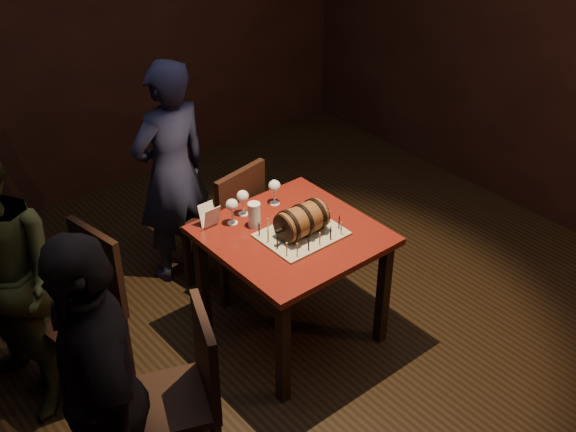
# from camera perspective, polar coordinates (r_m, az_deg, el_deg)

# --- Properties ---
(room_shell) EXTENTS (5.04, 5.04, 2.80)m
(room_shell) POSITION_cam_1_polar(r_m,az_deg,el_deg) (3.56, 0.09, 5.59)
(room_shell) COLOR black
(room_shell) RESTS_ON ground
(pub_table) EXTENTS (0.90, 0.90, 0.75)m
(pub_table) POSITION_cam_1_polar(r_m,az_deg,el_deg) (4.12, 0.33, -2.58)
(pub_table) COLOR #4D100C
(pub_table) RESTS_ON ground
(cake_board) EXTENTS (0.45, 0.35, 0.01)m
(cake_board) POSITION_cam_1_polar(r_m,az_deg,el_deg) (4.03, 1.08, -1.46)
(cake_board) COLOR #A29882
(cake_board) RESTS_ON pub_table
(barrel_cake) EXTENTS (0.33, 0.19, 0.19)m
(barrel_cake) POSITION_cam_1_polar(r_m,az_deg,el_deg) (3.98, 1.09, -0.36)
(barrel_cake) COLOR brown
(barrel_cake) RESTS_ON cake_board
(birthday_candles) EXTENTS (0.40, 0.30, 0.09)m
(birthday_candles) POSITION_cam_1_polar(r_m,az_deg,el_deg) (4.01, 1.09, -0.90)
(birthday_candles) COLOR #DFD785
(birthday_candles) RESTS_ON cake_board
(wine_glass_left) EXTENTS (0.07, 0.07, 0.16)m
(wine_glass_left) POSITION_cam_1_polar(r_m,az_deg,el_deg) (4.09, -4.45, 0.79)
(wine_glass_left) COLOR silver
(wine_glass_left) RESTS_ON pub_table
(wine_glass_mid) EXTENTS (0.07, 0.07, 0.16)m
(wine_glass_mid) POSITION_cam_1_polar(r_m,az_deg,el_deg) (4.16, -3.60, 1.48)
(wine_glass_mid) COLOR silver
(wine_glass_mid) RESTS_ON pub_table
(wine_glass_right) EXTENTS (0.07, 0.07, 0.16)m
(wine_glass_right) POSITION_cam_1_polar(r_m,az_deg,el_deg) (4.26, -1.08, 2.31)
(wine_glass_right) COLOR silver
(wine_glass_right) RESTS_ON pub_table
(pint_of_ale) EXTENTS (0.07, 0.07, 0.15)m
(pint_of_ale) POSITION_cam_1_polar(r_m,az_deg,el_deg) (4.08, -2.69, 0.05)
(pint_of_ale) COLOR silver
(pint_of_ale) RESTS_ON pub_table
(menu_card) EXTENTS (0.10, 0.05, 0.13)m
(menu_card) POSITION_cam_1_polar(r_m,az_deg,el_deg) (4.11, -6.22, -0.00)
(menu_card) COLOR white
(menu_card) RESTS_ON pub_table
(chair_back) EXTENTS (0.46, 0.46, 0.93)m
(chair_back) POSITION_cam_1_polar(r_m,az_deg,el_deg) (4.58, -4.55, -0.49)
(chair_back) COLOR black
(chair_back) RESTS_ON ground
(chair_left_rear) EXTENTS (0.46, 0.46, 0.93)m
(chair_left_rear) POSITION_cam_1_polar(r_m,az_deg,el_deg) (4.09, -15.58, -6.37)
(chair_left_rear) COLOR black
(chair_left_rear) RESTS_ON ground
(chair_left_front) EXTENTS (0.52, 0.52, 0.93)m
(chair_left_front) POSITION_cam_1_polar(r_m,az_deg,el_deg) (3.50, -7.97, -13.22)
(chair_left_front) COLOR black
(chair_left_front) RESTS_ON ground
(person_back) EXTENTS (0.58, 0.41, 1.53)m
(person_back) POSITION_cam_1_polar(r_m,az_deg,el_deg) (4.67, -9.18, 3.32)
(person_back) COLOR #1B1C36
(person_back) RESTS_ON ground
(person_left_front) EXTENTS (0.62, 1.00, 1.58)m
(person_left_front) POSITION_cam_1_polar(r_m,az_deg,el_deg) (3.17, -14.62, -13.29)
(person_left_front) COLOR black
(person_left_front) RESTS_ON ground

